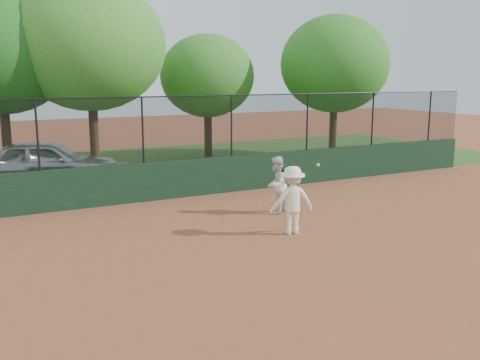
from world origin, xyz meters
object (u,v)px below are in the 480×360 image
player_main (292,200)px  tree_2 (89,45)px  player_second (276,185)px  tree_3 (207,76)px  tree_1 (0,54)px  tree_4 (335,64)px  parked_car (47,163)px

player_main → tree_2: tree_2 is taller
player_second → tree_3: 10.86m
tree_2 → tree_1: bearing=166.9°
tree_1 → player_main: bearing=-64.6°
player_second → tree_2: size_ratio=0.21×
tree_2 → tree_4: tree_2 is taller
parked_car → tree_3: bearing=-48.8°
tree_2 → tree_3: tree_2 is taller
player_main → tree_3: 12.81m
player_second → tree_3: tree_3 is taller
parked_car → tree_1: bearing=38.7°
tree_1 → tree_2: (3.12, -0.72, 0.39)m
tree_1 → tree_4: bearing=-6.0°
tree_1 → tree_4: 14.30m
player_second → tree_1: (-6.12, 9.46, 3.77)m
tree_2 → tree_4: 11.15m
player_main → tree_3: size_ratio=0.31×
player_main → tree_3: tree_3 is taller
tree_3 → tree_4: bearing=-21.3°
player_main → tree_2: size_ratio=0.24×
player_second → tree_1: bearing=-91.2°
player_second → tree_2: (-3.00, 8.74, 4.16)m
tree_1 → tree_3: bearing=4.4°
player_main → tree_3: (3.27, 12.03, 2.94)m
player_second → tree_1: size_ratio=0.24×
player_second → tree_4: 11.89m
tree_3 → tree_4: (5.55, -2.17, 0.55)m
player_second → player_main: player_main is taller
player_main → tree_4: 13.68m
player_main → tree_3: bearing=74.8°
player_main → tree_2: 11.64m
player_main → tree_4: size_ratio=0.27×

